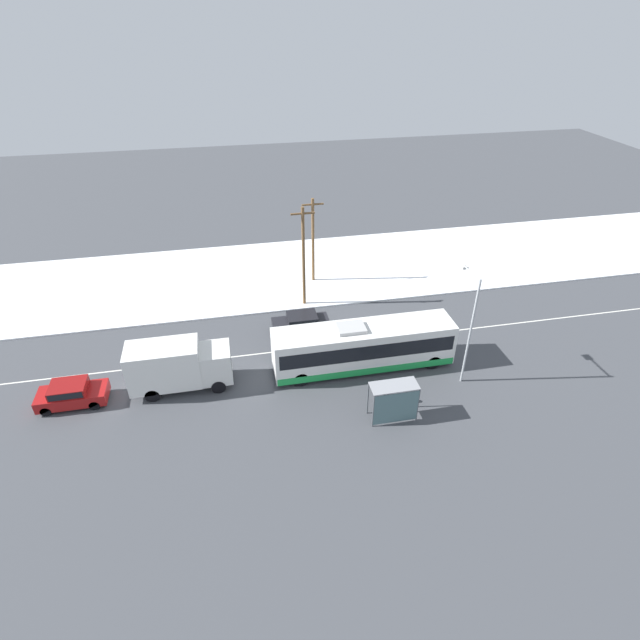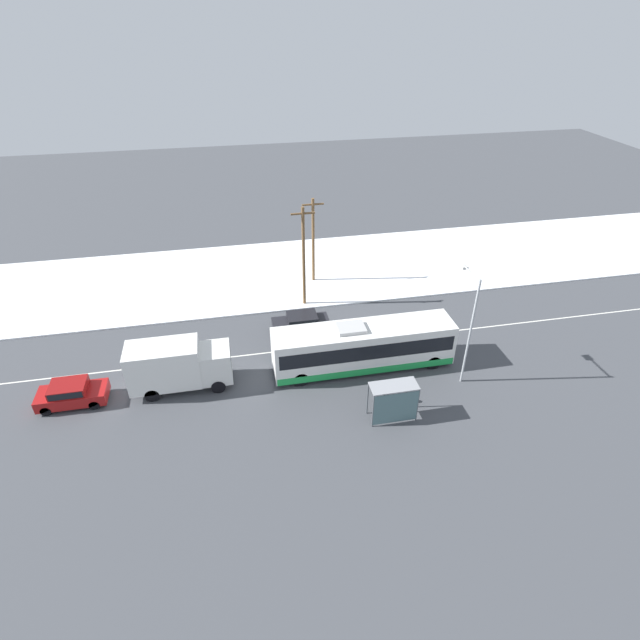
# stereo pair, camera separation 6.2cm
# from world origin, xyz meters

# --- Properties ---
(ground_plane) EXTENTS (120.00, 120.00, 0.00)m
(ground_plane) POSITION_xyz_m (0.00, 0.00, 0.00)
(ground_plane) COLOR #424449
(snow_lot) EXTENTS (80.00, 13.23, 0.12)m
(snow_lot) POSITION_xyz_m (0.00, 11.86, 0.06)
(snow_lot) COLOR white
(snow_lot) RESTS_ON ground_plane
(lane_marking_center) EXTENTS (60.00, 0.12, 0.00)m
(lane_marking_center) POSITION_xyz_m (0.00, 0.00, 0.00)
(lane_marking_center) COLOR silver
(lane_marking_center) RESTS_ON ground_plane
(city_bus) EXTENTS (11.95, 2.57, 3.33)m
(city_bus) POSITION_xyz_m (-0.52, -2.77, 1.63)
(city_bus) COLOR white
(city_bus) RESTS_ON ground_plane
(box_truck) EXTENTS (6.28, 2.30, 3.24)m
(box_truck) POSITION_xyz_m (-12.45, -2.53, 1.77)
(box_truck) COLOR silver
(box_truck) RESTS_ON ground_plane
(sedan_car) EXTENTS (4.21, 1.80, 1.36)m
(sedan_car) POSITION_xyz_m (-3.83, 2.31, 0.75)
(sedan_car) COLOR black
(sedan_car) RESTS_ON ground_plane
(parked_car_near_truck) EXTENTS (4.04, 1.80, 1.50)m
(parked_car_near_truck) POSITION_xyz_m (-18.85, -2.83, 0.82)
(parked_car_near_truck) COLOR maroon
(parked_car_near_truck) RESTS_ON ground_plane
(pedestrian_at_stop) EXTENTS (0.60, 0.27, 1.67)m
(pedestrian_at_stop) POSITION_xyz_m (-0.07, -6.56, 1.02)
(pedestrian_at_stop) COLOR #23232D
(pedestrian_at_stop) RESTS_ON ground_plane
(bus_shelter) EXTENTS (2.76, 1.20, 2.40)m
(bus_shelter) POSITION_xyz_m (-0.13, -8.06, 1.67)
(bus_shelter) COLOR gray
(bus_shelter) RESTS_ON ground_plane
(streetlamp) EXTENTS (0.36, 2.53, 7.47)m
(streetlamp) POSITION_xyz_m (5.36, -5.06, 4.70)
(streetlamp) COLOR #9EA3A8
(streetlamp) RESTS_ON ground_plane
(utility_pole_roadside) EXTENTS (1.80, 0.24, 8.23)m
(utility_pole_roadside) POSITION_xyz_m (-2.95, 6.01, 4.30)
(utility_pole_roadside) COLOR brown
(utility_pole_roadside) RESTS_ON ground_plane
(utility_pole_snowlot) EXTENTS (1.80, 0.24, 7.48)m
(utility_pole_snowlot) POSITION_xyz_m (-1.49, 9.81, 3.92)
(utility_pole_snowlot) COLOR brown
(utility_pole_snowlot) RESTS_ON ground_plane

